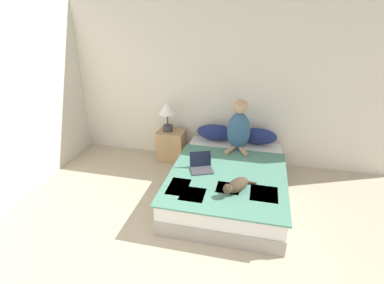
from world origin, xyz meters
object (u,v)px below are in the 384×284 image
object	(u,v)px
pillow_near	(216,132)
person_sitting	(239,127)
pillow_far	(257,136)
laptop_open	(201,166)
bed	(228,182)
cat_tabby	(237,185)
table_lamp	(167,111)
nightstand	(171,145)

from	to	relation	value
pillow_near	person_sitting	xyz separation A→B (m)	(0.38, -0.26, 0.23)
pillow_near	pillow_far	bearing A→B (deg)	0.00
pillow_near	laptop_open	xyz separation A→B (m)	(-0.03, -1.00, -0.08)
bed	person_sitting	distance (m)	0.86
cat_tabby	table_lamp	world-z (taller)	table_lamp
laptop_open	nightstand	xyz separation A→B (m)	(-0.71, 0.96, -0.21)
pillow_far	laptop_open	world-z (taller)	pillow_far
laptop_open	table_lamp	bearing A→B (deg)	106.41
pillow_near	laptop_open	world-z (taller)	pillow_near
pillow_far	person_sitting	size ratio (longest dim) A/B	0.78
person_sitting	pillow_far	bearing A→B (deg)	43.03
pillow_near	table_lamp	world-z (taller)	table_lamp
pillow_far	person_sitting	world-z (taller)	person_sitting
bed	cat_tabby	xyz separation A→B (m)	(0.15, -0.51, 0.30)
laptop_open	pillow_near	bearing A→B (deg)	66.02
nightstand	table_lamp	size ratio (longest dim) A/B	1.03
cat_tabby	table_lamp	bearing A→B (deg)	-102.75
cat_tabby	laptop_open	size ratio (longest dim) A/B	1.14
bed	pillow_far	world-z (taller)	pillow_far
table_lamp	nightstand	bearing A→B (deg)	-7.74
person_sitting	laptop_open	size ratio (longest dim) A/B	2.17
bed	pillow_far	distance (m)	1.02
pillow_far	person_sitting	bearing A→B (deg)	-136.97
nightstand	bed	bearing A→B (deg)	-38.29
pillow_near	cat_tabby	world-z (taller)	pillow_near
person_sitting	laptop_open	bearing A→B (deg)	-119.24
bed	pillow_near	distance (m)	1.02
bed	table_lamp	world-z (taller)	table_lamp
person_sitting	laptop_open	xyz separation A→B (m)	(-0.41, -0.74, -0.31)
pillow_far	cat_tabby	distance (m)	1.43
laptop_open	nightstand	world-z (taller)	laptop_open
pillow_far	nightstand	world-z (taller)	pillow_far
nightstand	table_lamp	distance (m)	0.62
cat_tabby	nightstand	bearing A→B (deg)	-103.81
pillow_far	cat_tabby	size ratio (longest dim) A/B	1.48
person_sitting	table_lamp	world-z (taller)	person_sitting
cat_tabby	table_lamp	size ratio (longest dim) A/B	0.82
bed	pillow_far	size ratio (longest dim) A/B	3.35
pillow_near	table_lamp	size ratio (longest dim) A/B	1.22
bed	laptop_open	size ratio (longest dim) A/B	5.64
person_sitting	laptop_open	distance (m)	0.90
bed	pillow_near	bearing A→B (deg)	110.26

